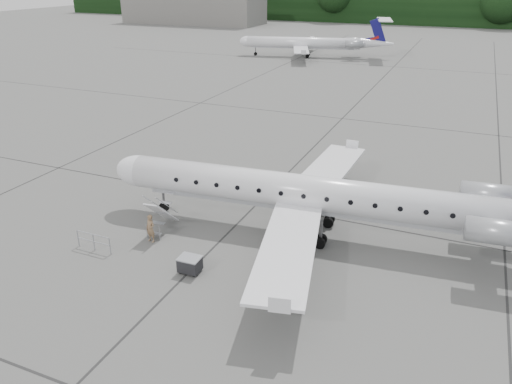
% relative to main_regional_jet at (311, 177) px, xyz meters
% --- Properties ---
extents(ground, '(320.00, 320.00, 0.00)m').
position_rel_main_regional_jet_xyz_m(ground, '(0.83, -2.33, -3.57)').
color(ground, '#5C5C5A').
rests_on(ground, ground).
extents(treeline, '(260.00, 4.00, 8.00)m').
position_rel_main_regional_jet_xyz_m(treeline, '(0.83, 127.67, 0.43)').
color(treeline, black).
rests_on(treeline, ground).
extents(terminal_building, '(40.00, 14.00, 10.00)m').
position_rel_main_regional_jet_xyz_m(terminal_building, '(-69.17, 107.67, 1.43)').
color(terminal_building, slate).
rests_on(terminal_building, ground).
extents(main_regional_jet, '(29.62, 22.59, 7.14)m').
position_rel_main_regional_jet_xyz_m(main_regional_jet, '(0.00, 0.00, 0.00)').
color(main_regional_jet, silver).
rests_on(main_regional_jet, ground).
extents(airstair, '(1.08, 2.58, 2.24)m').
position_rel_main_regional_jet_xyz_m(airstair, '(-8.01, -3.07, -2.45)').
color(airstair, silver).
rests_on(airstair, ground).
extents(passenger, '(0.67, 0.51, 1.65)m').
position_rel_main_regional_jet_xyz_m(passenger, '(-7.88, -4.47, -2.75)').
color(passenger, '#856648').
rests_on(passenger, ground).
extents(safety_railing, '(2.20, 0.10, 1.00)m').
position_rel_main_regional_jet_xyz_m(safety_railing, '(-10.20, -6.54, -3.07)').
color(safety_railing, '#95979D').
rests_on(safety_railing, ground).
extents(baggage_cart, '(1.10, 0.90, 0.93)m').
position_rel_main_regional_jet_xyz_m(baggage_cart, '(-4.25, -6.37, -3.11)').
color(baggage_cart, black).
rests_on(baggage_cart, ground).
extents(bg_regional_left, '(28.99, 23.66, 6.69)m').
position_rel_main_regional_jet_xyz_m(bg_regional_left, '(-20.93, 62.07, -0.23)').
color(bg_regional_left, silver).
rests_on(bg_regional_left, ground).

